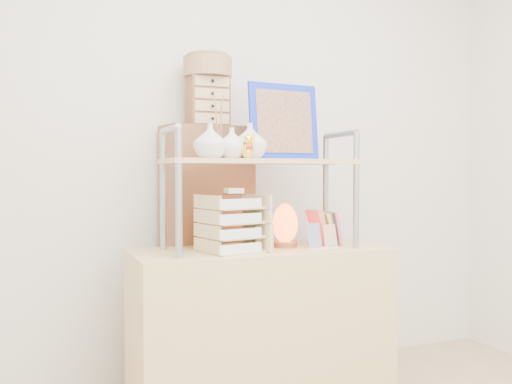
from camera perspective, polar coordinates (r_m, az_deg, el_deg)
desk at (r=2.78m, az=0.44°, el=-13.37°), size 1.20×0.50×0.75m
cabinet at (r=3.01m, az=-4.91°, el=-6.35°), size 0.48×0.30×1.35m
hutch at (r=2.69m, az=-0.06°, el=3.77°), size 0.90×0.34×0.80m
letter_tray at (r=2.57m, az=-2.26°, el=-3.48°), size 0.28×0.28×0.29m
salt_lamp at (r=2.76m, az=2.90°, el=-3.30°), size 0.14×0.13×0.21m
desk_clock at (r=2.62m, az=0.82°, el=-4.62°), size 0.09×0.05×0.12m
postcard_stand at (r=2.73m, az=6.64°, el=-4.89°), size 0.17×0.09×0.12m
drawer_chest at (r=2.98m, az=-4.84°, el=9.00°), size 0.20×0.16×0.25m
woven_basket at (r=3.01m, az=-4.86°, el=12.31°), size 0.25×0.25×0.10m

